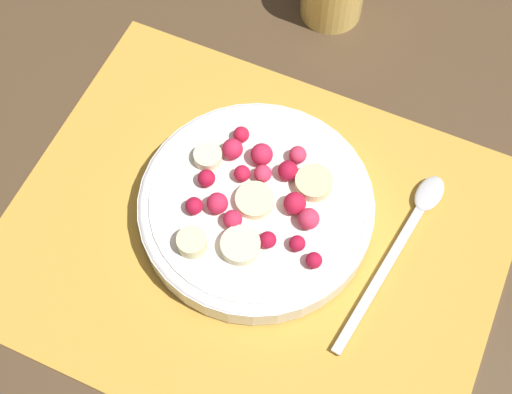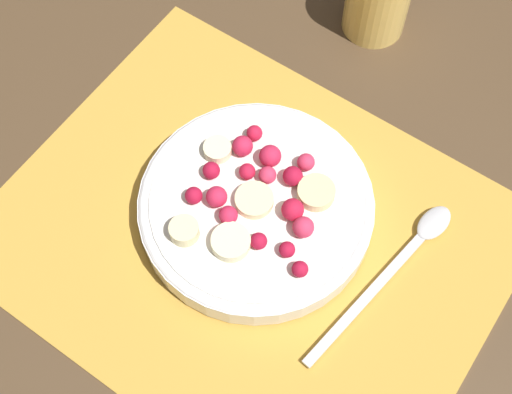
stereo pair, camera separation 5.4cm
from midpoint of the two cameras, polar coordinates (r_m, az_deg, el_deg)
name	(u,v)px [view 2 (the right image)]	position (r m, az deg, el deg)	size (l,w,h in m)	color
ground_plane	(249,237)	(0.67, 1.75, -3.40)	(3.00, 3.00, 0.00)	#4C3823
placemat	(249,236)	(0.67, 1.76, -3.30)	(0.46, 0.37, 0.01)	gold
fruit_bowl	(256,206)	(0.66, 2.35, -0.88)	(0.22, 0.22, 0.05)	white
spoon	(406,254)	(0.68, 14.19, -4.61)	(0.05, 0.20, 0.01)	silver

